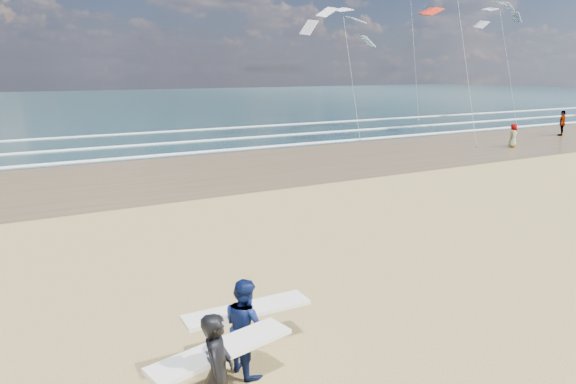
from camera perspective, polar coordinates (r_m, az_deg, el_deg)
wet_sand_strip at (r=33.59m, az=13.82°, el=4.76°), size 220.00×12.00×0.01m
ocean at (r=81.71m, az=-12.98°, el=9.75°), size 220.00×100.00×0.02m
foam_breakers at (r=41.50m, az=4.34°, el=6.78°), size 220.00×11.70×0.05m
surfer_near at (r=7.47m, az=-7.74°, el=-18.97°), size 2.26×1.22×1.75m
surfer_far at (r=8.69m, az=-4.78°, el=-14.45°), size 2.21×1.07×1.62m
beachgoer_0 at (r=35.86m, az=23.75°, el=5.76°), size 0.88×0.85×1.52m
beachgoer_1 at (r=43.75m, az=28.17°, el=6.76°), size 1.20×0.92×1.89m
kite_0 at (r=37.05m, az=18.79°, el=16.18°), size 6.29×4.79×12.48m
kite_1 at (r=38.66m, az=6.74°, el=14.94°), size 6.29×4.79×10.36m
kite_2 at (r=52.24m, az=23.05°, el=14.23°), size 5.62×4.72×11.90m
kite_5 at (r=54.40m, az=13.66°, el=17.49°), size 5.29×4.68×17.05m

